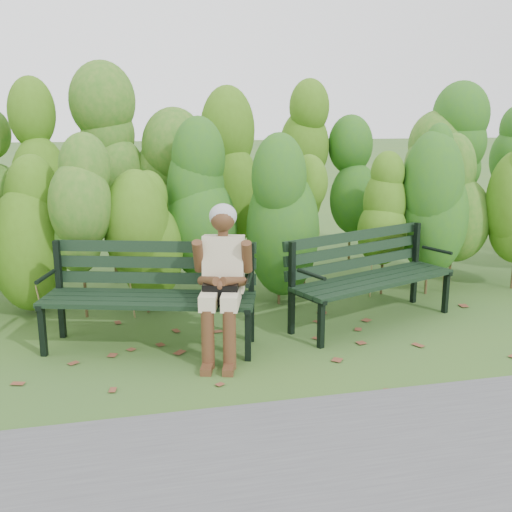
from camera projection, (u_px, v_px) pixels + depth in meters
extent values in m
plane|color=#355728|center=(265.00, 350.00, 5.12)|extent=(80.00, 80.00, 0.00)
cylinder|color=#47381E|center=(19.00, 280.00, 5.79)|extent=(0.03, 0.03, 0.80)
ellipsoid|color=#416C16|center=(13.00, 215.00, 5.64)|extent=(0.64, 0.64, 1.44)
cylinder|color=#47381E|center=(84.00, 277.00, 5.92)|extent=(0.03, 0.03, 0.80)
ellipsoid|color=#416C16|center=(80.00, 213.00, 5.77)|extent=(0.64, 0.64, 1.44)
cylinder|color=#47381E|center=(147.00, 273.00, 6.06)|extent=(0.03, 0.03, 0.80)
ellipsoid|color=#416C16|center=(144.00, 210.00, 5.91)|extent=(0.64, 0.64, 1.44)
cylinder|color=#47381E|center=(207.00, 270.00, 6.19)|extent=(0.03, 0.03, 0.80)
ellipsoid|color=#416C16|center=(206.00, 208.00, 6.04)|extent=(0.64, 0.64, 1.44)
cylinder|color=#47381E|center=(264.00, 266.00, 6.32)|extent=(0.03, 0.03, 0.80)
ellipsoid|color=#416C16|center=(264.00, 206.00, 6.17)|extent=(0.64, 0.64, 1.44)
cylinder|color=#47381E|center=(319.00, 263.00, 6.45)|extent=(0.03, 0.03, 0.80)
ellipsoid|color=#416C16|center=(321.00, 204.00, 6.30)|extent=(0.64, 0.64, 1.44)
cylinder|color=#47381E|center=(372.00, 260.00, 6.59)|extent=(0.03, 0.03, 0.80)
ellipsoid|color=#416C16|center=(375.00, 202.00, 6.44)|extent=(0.64, 0.64, 1.44)
cylinder|color=#47381E|center=(423.00, 257.00, 6.72)|extent=(0.03, 0.03, 0.80)
ellipsoid|color=#416C16|center=(427.00, 201.00, 6.57)|extent=(0.64, 0.64, 1.44)
cylinder|color=#47381E|center=(472.00, 254.00, 6.85)|extent=(0.03, 0.03, 0.80)
ellipsoid|color=#416C16|center=(476.00, 199.00, 6.70)|extent=(0.64, 0.64, 1.44)
cylinder|color=#47381E|center=(52.00, 243.00, 6.75)|extent=(0.04, 0.04, 1.10)
ellipsoid|color=#295D20|center=(46.00, 164.00, 6.55)|extent=(0.70, 0.70, 1.98)
cylinder|color=#47381E|center=(122.00, 240.00, 6.92)|extent=(0.04, 0.04, 1.10)
ellipsoid|color=#295D20|center=(117.00, 163.00, 6.71)|extent=(0.70, 0.70, 1.98)
cylinder|color=#47381E|center=(188.00, 237.00, 7.09)|extent=(0.04, 0.04, 1.10)
ellipsoid|color=#295D20|center=(186.00, 162.00, 6.88)|extent=(0.70, 0.70, 1.98)
cylinder|color=#47381E|center=(251.00, 234.00, 7.25)|extent=(0.04, 0.04, 1.10)
ellipsoid|color=#295D20|center=(251.00, 161.00, 7.05)|extent=(0.70, 0.70, 1.98)
cylinder|color=#47381E|center=(311.00, 231.00, 7.42)|extent=(0.04, 0.04, 1.10)
ellipsoid|color=#295D20|center=(313.00, 160.00, 7.21)|extent=(0.70, 0.70, 1.98)
cylinder|color=#47381E|center=(369.00, 229.00, 7.58)|extent=(0.04, 0.04, 1.10)
ellipsoid|color=#295D20|center=(372.00, 159.00, 7.38)|extent=(0.70, 0.70, 1.98)
cylinder|color=#47381E|center=(424.00, 226.00, 7.75)|extent=(0.04, 0.04, 1.10)
ellipsoid|color=#295D20|center=(429.00, 158.00, 7.55)|extent=(0.70, 0.70, 1.98)
cylinder|color=#47381E|center=(477.00, 224.00, 7.92)|extent=(0.04, 0.04, 1.10)
ellipsoid|color=#295D20|center=(483.00, 157.00, 7.71)|extent=(0.70, 0.70, 1.98)
cube|color=brown|center=(150.00, 353.00, 5.05)|extent=(0.09, 0.07, 0.01)
cube|color=brown|center=(83.00, 376.00, 4.62)|extent=(0.11, 0.11, 0.01)
cube|color=brown|center=(125.00, 383.00, 4.49)|extent=(0.07, 0.09, 0.01)
cube|color=brown|center=(57.00, 429.00, 3.84)|extent=(0.09, 0.07, 0.01)
cube|color=brown|center=(0.00, 377.00, 4.60)|extent=(0.11, 0.09, 0.01)
cube|color=brown|center=(198.00, 392.00, 4.35)|extent=(0.10, 0.09, 0.01)
cube|color=brown|center=(357.00, 311.00, 6.11)|extent=(0.11, 0.10, 0.01)
cube|color=brown|center=(71.00, 399.00, 4.25)|extent=(0.10, 0.11, 0.01)
cube|color=brown|center=(114.00, 410.00, 4.09)|extent=(0.10, 0.11, 0.01)
cube|color=brown|center=(414.00, 372.00, 4.69)|extent=(0.10, 0.11, 0.01)
cube|color=brown|center=(259.00, 325.00, 5.71)|extent=(0.09, 0.10, 0.01)
cube|color=brown|center=(27.00, 336.00, 5.44)|extent=(0.08, 0.10, 0.01)
cube|color=brown|center=(238.00, 362.00, 4.87)|extent=(0.11, 0.11, 0.01)
cube|color=brown|center=(235.00, 323.00, 5.76)|extent=(0.10, 0.11, 0.01)
cube|color=brown|center=(291.00, 327.00, 5.66)|extent=(0.11, 0.11, 0.01)
cube|color=brown|center=(365.00, 386.00, 4.44)|extent=(0.11, 0.11, 0.01)
cube|color=brown|center=(208.00, 361.00, 4.89)|extent=(0.11, 0.11, 0.01)
cube|color=brown|center=(482.00, 308.00, 6.23)|extent=(0.11, 0.11, 0.01)
cube|color=brown|center=(44.00, 337.00, 5.43)|extent=(0.11, 0.10, 0.01)
cube|color=brown|center=(77.00, 386.00, 4.45)|extent=(0.09, 0.07, 0.01)
cube|color=brown|center=(145.00, 433.00, 3.79)|extent=(0.11, 0.11, 0.01)
cube|color=brown|center=(454.00, 305.00, 6.31)|extent=(0.10, 0.08, 0.01)
cube|color=brown|center=(286.00, 378.00, 4.58)|extent=(0.10, 0.11, 0.01)
cube|color=brown|center=(362.00, 326.00, 5.69)|extent=(0.09, 0.10, 0.01)
cube|color=brown|center=(407.00, 333.00, 5.50)|extent=(0.11, 0.11, 0.01)
cube|color=brown|center=(378.00, 334.00, 5.49)|extent=(0.11, 0.11, 0.01)
cube|color=brown|center=(244.00, 377.00, 4.60)|extent=(0.11, 0.11, 0.01)
cube|color=black|center=(143.00, 306.00, 4.87)|extent=(1.75, 0.60, 0.04)
cube|color=black|center=(147.00, 301.00, 4.99)|extent=(1.75, 0.60, 0.04)
cube|color=black|center=(150.00, 297.00, 5.11)|extent=(1.75, 0.60, 0.04)
cube|color=black|center=(154.00, 293.00, 5.23)|extent=(1.75, 0.60, 0.04)
cube|color=black|center=(155.00, 278.00, 5.29)|extent=(1.73, 0.55, 0.10)
cube|color=black|center=(155.00, 262.00, 5.27)|extent=(1.73, 0.55, 0.10)
cube|color=black|center=(155.00, 247.00, 5.26)|extent=(1.73, 0.55, 0.10)
cube|color=black|center=(42.00, 330.00, 4.95)|extent=(0.06, 0.06, 0.45)
cube|color=black|center=(60.00, 290.00, 5.32)|extent=(0.06, 0.06, 0.89)
cube|color=black|center=(50.00, 300.00, 5.10)|extent=(0.19, 0.49, 0.04)
cylinder|color=black|center=(45.00, 277.00, 5.00)|extent=(0.14, 0.37, 0.04)
cube|color=black|center=(248.00, 335.00, 4.86)|extent=(0.06, 0.06, 0.45)
cube|color=black|center=(251.00, 293.00, 5.22)|extent=(0.06, 0.06, 0.89)
cube|color=black|center=(250.00, 303.00, 5.01)|extent=(0.19, 0.49, 0.04)
cylinder|color=black|center=(249.00, 280.00, 4.91)|extent=(0.14, 0.37, 0.04)
cube|color=black|center=(389.00, 284.00, 5.54)|extent=(1.65, 0.74, 0.04)
cube|color=black|center=(379.00, 281.00, 5.64)|extent=(1.65, 0.74, 0.04)
cube|color=black|center=(370.00, 278.00, 5.74)|extent=(1.65, 0.74, 0.04)
cube|color=black|center=(361.00, 276.00, 5.83)|extent=(1.65, 0.74, 0.04)
cube|color=black|center=(355.00, 263.00, 5.88)|extent=(1.63, 0.69, 0.10)
cube|color=black|center=(355.00, 250.00, 5.86)|extent=(1.63, 0.69, 0.10)
cube|color=black|center=(354.00, 236.00, 5.84)|extent=(1.63, 0.69, 0.10)
cube|color=black|center=(321.00, 324.00, 5.13)|extent=(0.06, 0.06, 0.43)
cube|color=black|center=(292.00, 288.00, 5.41)|extent=(0.06, 0.06, 0.87)
cube|color=black|center=(307.00, 297.00, 5.23)|extent=(0.22, 0.46, 0.04)
cylinder|color=black|center=(311.00, 274.00, 5.15)|extent=(0.17, 0.35, 0.03)
cube|color=black|center=(446.00, 292.00, 6.04)|extent=(0.06, 0.06, 0.43)
cube|color=black|center=(415.00, 263.00, 6.32)|extent=(0.06, 0.06, 0.87)
cube|color=black|center=(432.00, 269.00, 6.15)|extent=(0.22, 0.46, 0.04)
cylinder|color=black|center=(437.00, 250.00, 6.06)|extent=(0.17, 0.35, 0.03)
cube|color=#B2A18C|center=(210.00, 298.00, 4.80)|extent=(0.24, 0.42, 0.12)
cube|color=#B2A18C|center=(231.00, 298.00, 4.79)|extent=(0.24, 0.42, 0.12)
cylinder|color=#4D2D19|center=(208.00, 339.00, 4.71)|extent=(0.13, 0.13, 0.49)
cylinder|color=#4D2D19|center=(229.00, 340.00, 4.70)|extent=(0.13, 0.13, 0.49)
cube|color=#4D2D19|center=(207.00, 368.00, 4.69)|extent=(0.14, 0.21, 0.06)
cube|color=#4D2D19|center=(229.00, 369.00, 4.68)|extent=(0.14, 0.21, 0.06)
cube|color=#B2A18C|center=(224.00, 264.00, 5.00)|extent=(0.40, 0.32, 0.49)
cylinder|color=#4D2D19|center=(223.00, 234.00, 4.92)|extent=(0.09, 0.09, 0.10)
sphere|color=#4D2D19|center=(223.00, 219.00, 4.88)|extent=(0.20, 0.20, 0.20)
ellipsoid|color=gray|center=(223.00, 216.00, 4.90)|extent=(0.23, 0.22, 0.21)
cylinder|color=#4D2D19|center=(198.00, 256.00, 4.92)|extent=(0.14, 0.21, 0.29)
cylinder|color=#4D2D19|center=(247.00, 257.00, 4.89)|extent=(0.14, 0.21, 0.29)
cylinder|color=#4D2D19|center=(209.00, 281.00, 4.83)|extent=(0.17, 0.27, 0.13)
cylinder|color=#4D2D19|center=(233.00, 281.00, 4.82)|extent=(0.25, 0.21, 0.13)
sphere|color=#4D2D19|center=(220.00, 285.00, 4.77)|extent=(0.10, 0.10, 0.10)
cube|color=black|center=(221.00, 293.00, 4.80)|extent=(0.31, 0.19, 0.15)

